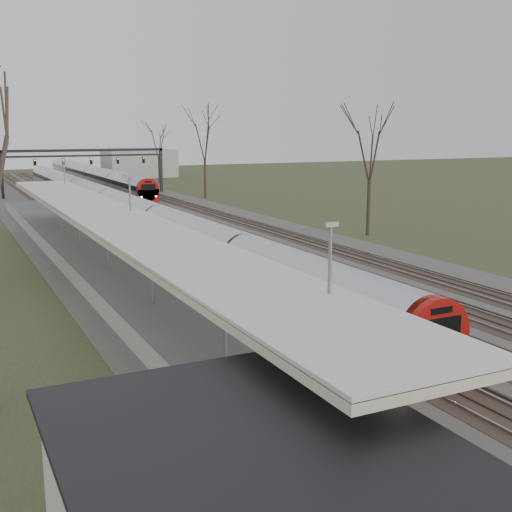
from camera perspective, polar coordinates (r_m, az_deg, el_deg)
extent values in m
cube|color=#474442|center=(58.34, -9.10, 2.70)|extent=(24.00, 160.00, 0.10)
cube|color=#4C3828|center=(56.88, -14.88, 2.30)|extent=(2.60, 160.00, 0.06)
cube|color=gray|center=(56.74, -15.59, 2.31)|extent=(0.07, 160.00, 0.12)
cube|color=gray|center=(57.01, -14.18, 2.42)|extent=(0.07, 160.00, 0.12)
cube|color=#4C3828|center=(57.66, -11.47, 2.56)|extent=(2.60, 160.00, 0.06)
cube|color=gray|center=(57.47, -12.17, 2.58)|extent=(0.07, 160.00, 0.12)
cube|color=gray|center=(57.83, -10.79, 2.68)|extent=(0.07, 160.00, 0.12)
cube|color=#4C3828|center=(58.63, -8.17, 2.81)|extent=(2.60, 160.00, 0.06)
cube|color=gray|center=(58.40, -8.84, 2.83)|extent=(0.07, 160.00, 0.12)
cube|color=gray|center=(58.84, -7.50, 2.93)|extent=(0.07, 160.00, 0.12)
cube|color=#4C3828|center=(59.79, -4.97, 3.04)|extent=(2.60, 160.00, 0.06)
cube|color=gray|center=(59.53, -5.62, 3.06)|extent=(0.07, 160.00, 0.12)
cube|color=gray|center=(60.04, -4.34, 3.15)|extent=(0.07, 160.00, 0.12)
cube|color=#4C3828|center=(61.13, -1.91, 3.26)|extent=(2.60, 160.00, 0.06)
cube|color=gray|center=(60.83, -2.53, 3.28)|extent=(0.07, 160.00, 0.12)
cube|color=gray|center=(61.42, -1.30, 3.36)|extent=(0.07, 160.00, 0.12)
cube|color=#9E9B93|center=(39.32, -14.14, -0.88)|extent=(3.50, 69.00, 1.00)
cylinder|color=slate|center=(14.18, 10.63, -13.88)|extent=(0.14, 0.14, 3.00)
cylinder|color=slate|center=(20.69, -2.77, -5.60)|extent=(0.14, 0.14, 3.00)
cylinder|color=slate|center=(27.99, -9.31, -1.30)|extent=(0.14, 0.14, 3.00)
cylinder|color=slate|center=(35.59, -13.09, 1.21)|extent=(0.14, 0.14, 3.00)
cylinder|color=slate|center=(43.33, -15.54, 2.82)|extent=(0.14, 0.14, 3.00)
cylinder|color=slate|center=(51.16, -17.24, 3.94)|extent=(0.14, 0.14, 3.00)
cube|color=silver|center=(34.40, -12.82, 3.50)|extent=(4.10, 50.00, 0.12)
cube|color=beige|center=(34.42, -12.81, 3.22)|extent=(4.10, 50.00, 0.25)
cube|color=black|center=(85.65, -21.69, 6.69)|extent=(0.35, 0.35, 6.00)
cube|color=black|center=(89.66, -8.44, 7.52)|extent=(0.35, 0.35, 6.00)
cube|color=black|center=(86.95, -15.01, 9.07)|extent=(21.00, 0.35, 0.35)
cube|color=black|center=(86.97, -14.99, 8.61)|extent=(21.00, 0.25, 0.25)
cube|color=black|center=(85.79, -19.07, 7.88)|extent=(0.32, 0.22, 0.85)
sphere|color=#0CFF19|center=(85.64, -19.06, 8.04)|extent=(0.16, 0.16, 0.16)
cube|color=black|center=(86.30, -16.74, 8.03)|extent=(0.32, 0.22, 0.85)
sphere|color=#0CFF19|center=(86.15, -16.74, 8.20)|extent=(0.16, 0.16, 0.16)
cube|color=black|center=(86.95, -14.45, 8.17)|extent=(0.32, 0.22, 0.85)
sphere|color=#0CFF19|center=(86.81, -14.44, 8.33)|extent=(0.16, 0.16, 0.16)
cube|color=black|center=(87.74, -12.19, 8.29)|extent=(0.32, 0.22, 0.85)
sphere|color=#0CFF19|center=(87.59, -12.18, 8.45)|extent=(0.16, 0.16, 0.16)
cube|color=black|center=(88.66, -9.98, 8.40)|extent=(0.32, 0.22, 0.85)
sphere|color=#0CFF19|center=(88.51, -9.96, 8.56)|extent=(0.16, 0.16, 0.16)
cylinder|color=#2D231C|center=(52.67, 9.96, 4.19)|extent=(0.30, 0.30, 4.50)
cube|color=#B2B5BD|center=(62.74, -12.79, 4.12)|extent=(2.55, 90.00, 1.60)
cylinder|color=#B2B5BD|center=(62.66, -12.81, 4.71)|extent=(2.60, 89.70, 2.60)
cube|color=black|center=(62.65, -12.82, 4.80)|extent=(2.62, 89.40, 0.55)
cube|color=#A30E09|center=(22.56, 15.54, -8.44)|extent=(2.55, 0.50, 1.50)
cylinder|color=#A30E09|center=(22.38, 15.54, -6.71)|extent=(2.60, 0.60, 2.60)
cube|color=black|center=(22.10, 16.05, -6.15)|extent=(1.70, 0.12, 0.70)
sphere|color=white|center=(21.92, 14.19, -9.23)|extent=(0.22, 0.22, 0.22)
sphere|color=white|center=(23.01, 17.46, -8.43)|extent=(0.22, 0.22, 0.22)
cube|color=black|center=(62.85, -12.75, 3.28)|extent=(1.80, 89.00, 0.35)
cube|color=#B2B5BD|center=(104.02, -14.37, 6.72)|extent=(2.55, 60.00, 1.60)
cylinder|color=#B2B5BD|center=(103.98, -14.39, 7.08)|extent=(2.60, 59.70, 2.60)
cube|color=black|center=(103.97, -14.39, 7.14)|extent=(2.62, 59.40, 0.55)
cube|color=#A30E09|center=(75.13, -9.57, 5.31)|extent=(2.55, 0.50, 1.50)
cylinder|color=#A30E09|center=(75.11, -9.60, 5.85)|extent=(2.60, 0.60, 2.60)
cube|color=black|center=(74.83, -9.54, 6.06)|extent=(1.70, 0.12, 0.70)
sphere|color=white|center=(74.71, -10.15, 5.19)|extent=(0.22, 0.22, 0.22)
sphere|color=white|center=(75.19, -8.90, 5.26)|extent=(0.22, 0.22, 0.22)
cube|color=black|center=(104.09, -14.34, 6.22)|extent=(1.80, 59.00, 0.35)
imported|color=#2C4E56|center=(13.12, 15.01, -19.73)|extent=(0.52, 0.66, 1.59)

